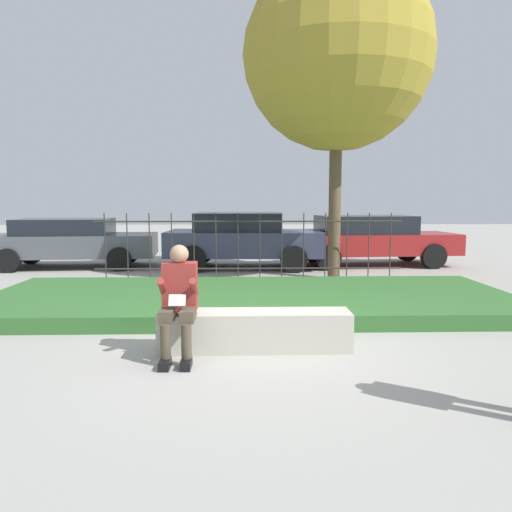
# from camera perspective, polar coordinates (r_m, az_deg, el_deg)

# --- Properties ---
(ground_plane) EXTENTS (60.00, 60.00, 0.00)m
(ground_plane) POSITION_cam_1_polar(r_m,az_deg,el_deg) (5.96, -0.14, -10.62)
(ground_plane) COLOR #9E9B93
(stone_bench) EXTENTS (2.23, 0.48, 0.45)m
(stone_bench) POSITION_cam_1_polar(r_m,az_deg,el_deg) (5.91, -0.14, -8.74)
(stone_bench) COLOR #B7B2A3
(stone_bench) RESTS_ON ground_plane
(person_seated_reader) EXTENTS (0.42, 0.73, 1.25)m
(person_seated_reader) POSITION_cam_1_polar(r_m,az_deg,el_deg) (5.57, -8.81, -4.65)
(person_seated_reader) COLOR black
(person_seated_reader) RESTS_ON ground_plane
(grass_berm) EXTENTS (8.51, 3.43, 0.23)m
(grass_berm) POSITION_cam_1_polar(r_m,az_deg,el_deg) (8.28, -0.57, -4.97)
(grass_berm) COLOR #33662D
(grass_berm) RESTS_ON ground_plane
(iron_fence) EXTENTS (6.51, 0.03, 1.48)m
(iron_fence) POSITION_cam_1_polar(r_m,az_deg,el_deg) (10.56, -0.82, 1.12)
(iron_fence) COLOR #332D28
(iron_fence) RESTS_ON ground_plane
(car_parked_center) EXTENTS (4.01, 2.13, 1.42)m
(car_parked_center) POSITION_cam_1_polar(r_m,az_deg,el_deg) (12.86, -1.50, 2.03)
(car_parked_center) COLOR #383D56
(car_parked_center) RESTS_ON ground_plane
(car_parked_left) EXTENTS (4.36, 2.08, 1.27)m
(car_parked_left) POSITION_cam_1_polar(r_m,az_deg,el_deg) (13.78, -20.43, 1.59)
(car_parked_left) COLOR #4C5156
(car_parked_left) RESTS_ON ground_plane
(car_parked_right) EXTENTS (4.57, 2.13, 1.33)m
(car_parked_right) POSITION_cam_1_polar(r_m,az_deg,el_deg) (13.65, 12.80, 1.94)
(car_parked_right) COLOR maroon
(car_parked_right) RESTS_ON ground_plane
(tree_behind_fence) EXTENTS (4.04, 4.04, 6.83)m
(tree_behind_fence) POSITION_cam_1_polar(r_m,az_deg,el_deg) (11.56, 9.29, 21.67)
(tree_behind_fence) COLOR brown
(tree_behind_fence) RESTS_ON ground_plane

